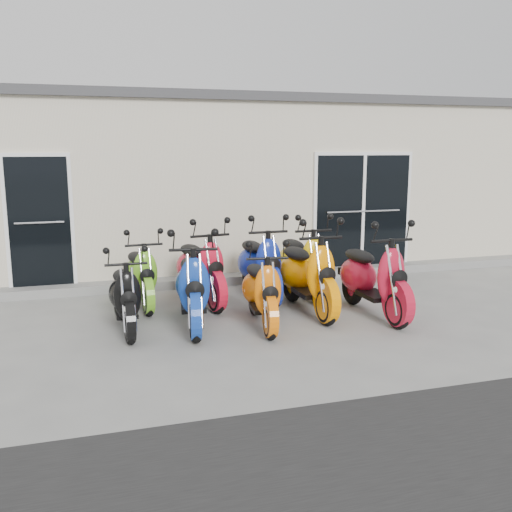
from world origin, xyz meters
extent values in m
plane|color=gray|center=(0.00, 0.00, 0.00)|extent=(80.00, 80.00, 0.00)
cube|color=beige|center=(0.00, 5.20, 1.60)|extent=(14.00, 6.00, 3.20)
cube|color=#3F3F42|center=(0.00, 5.20, 3.28)|extent=(14.20, 6.20, 0.16)
cube|color=gray|center=(0.00, 2.02, 0.07)|extent=(14.00, 0.40, 0.15)
cube|color=black|center=(-3.20, 2.17, 1.26)|extent=(1.07, 0.08, 2.22)
cube|color=black|center=(2.60, 2.17, 1.26)|extent=(2.02, 0.08, 2.22)
camera|label=1|loc=(-2.49, -7.64, 2.39)|focal=40.00mm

